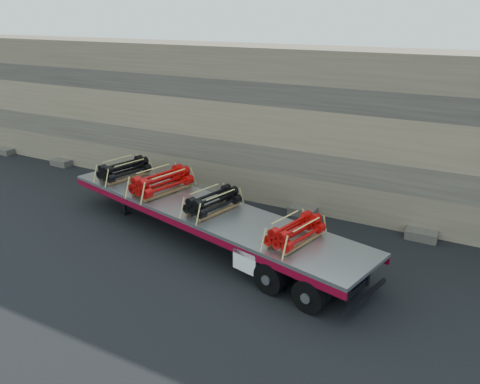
% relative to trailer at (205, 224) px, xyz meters
% --- Properties ---
extents(ground, '(120.00, 120.00, 0.00)m').
position_rel_trailer_xyz_m(ground, '(0.49, -0.57, -0.70)').
color(ground, black).
rests_on(ground, ground).
extents(rock_wall, '(44.00, 3.00, 7.00)m').
position_rel_trailer_xyz_m(rock_wall, '(0.49, 5.93, 2.80)').
color(rock_wall, '#7A6B54').
rests_on(rock_wall, ground).
extents(trailer, '(14.17, 5.89, 1.39)m').
position_rel_trailer_xyz_m(trailer, '(0.00, 0.00, 0.00)').
color(trailer, '#9C9EA3').
rests_on(trailer, ground).
extents(bundle_front, '(1.59, 2.40, 0.78)m').
position_rel_trailer_xyz_m(bundle_front, '(-5.01, 1.22, 1.09)').
color(bundle_front, black).
rests_on(bundle_front, trailer).
extents(bundle_midfront, '(1.78, 2.68, 0.87)m').
position_rel_trailer_xyz_m(bundle_midfront, '(-2.45, 0.60, 1.13)').
color(bundle_midfront, '#B20B09').
rests_on(bundle_midfront, trailer).
extents(bundle_midrear, '(1.52, 2.29, 0.75)m').
position_rel_trailer_xyz_m(bundle_midrear, '(0.46, -0.11, 1.07)').
color(bundle_midrear, black).
rests_on(bundle_midrear, trailer).
extents(bundle_rear, '(1.48, 2.24, 0.73)m').
position_rel_trailer_xyz_m(bundle_rear, '(4.14, -1.01, 1.06)').
color(bundle_rear, '#B20B09').
rests_on(bundle_rear, trailer).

